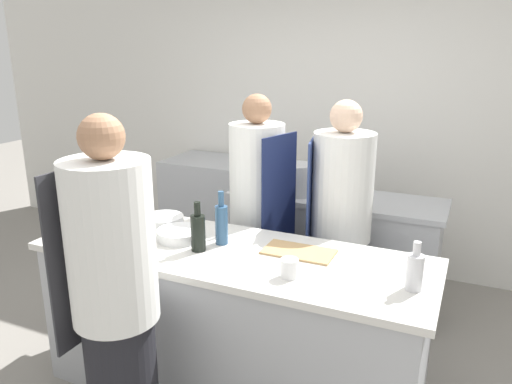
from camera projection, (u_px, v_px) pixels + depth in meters
wall_back at (336, 116)px, 4.53m from camera, size 8.00×0.06×2.80m
prep_counter at (232, 322)px, 2.93m from camera, size 2.26×0.78×0.91m
pass_counter at (333, 251)px, 3.94m from camera, size 1.63×0.56×0.91m
oven_range at (214, 208)px, 4.89m from camera, size 0.87×0.63×0.97m
chef_at_prep_near at (116, 304)px, 2.30m from camera, size 0.41×0.39×1.75m
chef_at_stove at (257, 219)px, 3.47m from camera, size 0.43×0.41×1.72m
chef_at_pass_far at (340, 229)px, 3.32m from camera, size 0.44×0.43×1.70m
bottle_olive_oil at (221, 223)px, 2.87m from camera, size 0.07×0.07×0.32m
bottle_vinegar at (79, 229)px, 2.90m from camera, size 0.06×0.06×0.22m
bottle_wine at (198, 231)px, 2.78m from camera, size 0.08×0.08×0.29m
bottle_cooking_oil at (96, 212)px, 3.19m from camera, size 0.07×0.07×0.20m
bottle_sauce at (88, 229)px, 2.80m from camera, size 0.08×0.08×0.30m
bottle_water at (415, 271)px, 2.34m from camera, size 0.08×0.08×0.24m
bowl_mixing_large at (163, 220)px, 3.20m from camera, size 0.26×0.26×0.06m
bowl_prep_small at (180, 234)px, 2.96m from camera, size 0.27×0.27×0.06m
cup at (289, 268)px, 2.47m from camera, size 0.09×0.09×0.10m
cutting_board at (299, 252)px, 2.77m from camera, size 0.39×0.22×0.01m
stockpot at (295, 179)px, 3.83m from camera, size 0.27×0.27×0.24m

